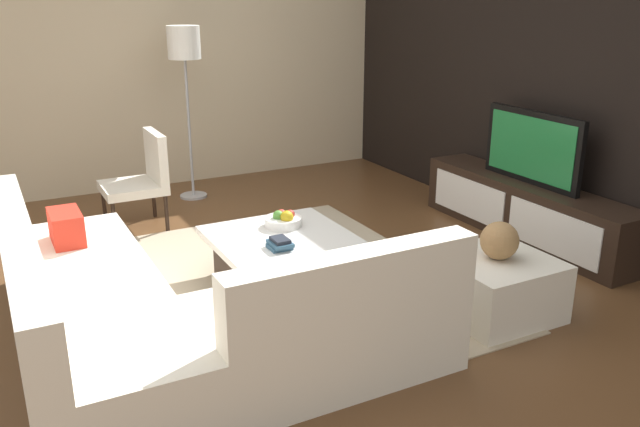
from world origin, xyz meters
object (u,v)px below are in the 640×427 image
media_console (526,210)px  television (532,148)px  sectional_couch (167,312)px  coffee_table (282,258)px  book_stack (280,244)px  decorative_ball (499,241)px  ottoman (495,286)px  accent_chair_near (143,175)px  fruit_bowl (284,220)px  floor_lamp (184,53)px

media_console → television: (0.00, 0.00, 0.56)m
television → sectional_couch: size_ratio=0.42×
coffee_table → book_stack: 0.33m
media_console → sectional_couch: bearing=-81.1°
coffee_table → decorative_ball: bearing=44.1°
media_console → television: bearing=90.0°
ottoman → book_stack: size_ratio=3.81×
accent_chair_near → decorative_ball: (2.84, 1.63, 0.04)m
media_console → ottoman: 1.59m
book_stack → decorative_ball: bearing=53.4°
ottoman → decorative_ball: size_ratio=2.79×
fruit_bowl → book_stack: fruit_bowl is taller
accent_chair_near → fruit_bowl: size_ratio=3.11×
floor_lamp → book_stack: 2.86m
television → ottoman: television is taller
sectional_couch → fruit_bowl: 1.38m
coffee_table → decorative_ball: size_ratio=3.91×
accent_chair_near → fruit_bowl: accent_chair_near is taller
television → ottoman: 1.70m
decorative_ball → book_stack: 1.46m
television → accent_chair_near: television is taller
book_stack → floor_lamp: bearing=175.8°
fruit_bowl → floor_lamp: bearing=-179.5°
accent_chair_near → decorative_ball: bearing=35.0°
accent_chair_near → media_console: bearing=62.3°
media_console → accent_chair_near: size_ratio=2.54×
decorative_ball → television: bearing=128.9°
ottoman → media_console: bearing=128.9°
coffee_table → fruit_bowl: bearing=150.2°
accent_chair_near → ottoman: size_ratio=1.24×
book_stack → television: bearing=93.0°
media_console → fruit_bowl: 2.22m
fruit_bowl → ottoman: bearing=37.1°
television → accent_chair_near: (-1.85, -2.87, -0.32)m
coffee_table → book_stack: size_ratio=5.33×
sectional_couch → decorative_ball: bearing=77.0°
ottoman → book_stack: book_stack is taller
ottoman → decorative_ball: bearing=0.0°
television → decorative_ball: television is taller
coffee_table → accent_chair_near: size_ratio=1.13×
media_console → accent_chair_near: (-1.85, -2.87, 0.24)m
decorative_ball → book_stack: decorative_ball is taller
media_console → coffee_table: bearing=-92.5°
floor_lamp → book_stack: floor_lamp is taller
ottoman → decorative_ball: 0.33m
accent_chair_near → fruit_bowl: bearing=28.3°
coffee_table → ottoman: 1.52m
coffee_table → ottoman: ottoman is taller
media_console → sectional_couch: sectional_couch is taller
television → accent_chair_near: bearing=-122.8°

